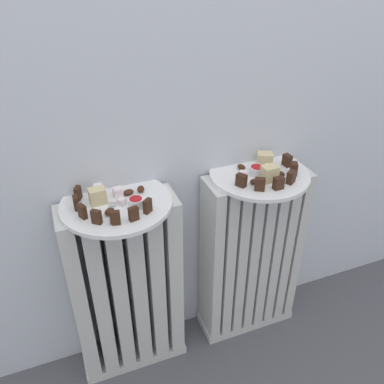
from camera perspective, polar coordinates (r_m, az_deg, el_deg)
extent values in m
cube|color=silver|center=(1.53, -8.23, -21.57)|extent=(0.35, 0.13, 0.03)
cube|color=silver|center=(1.28, -15.83, -14.46)|extent=(0.04, 0.13, 0.61)
cube|color=silver|center=(1.28, -13.22, -13.95)|extent=(0.04, 0.13, 0.61)
cube|color=silver|center=(1.28, -10.63, -13.40)|extent=(0.04, 0.13, 0.61)
cube|color=silver|center=(1.29, -8.07, -12.84)|extent=(0.04, 0.13, 0.61)
cube|color=silver|center=(1.30, -5.55, -12.25)|extent=(0.04, 0.13, 0.61)
cube|color=silver|center=(1.31, -3.08, -11.65)|extent=(0.04, 0.13, 0.61)
cube|color=silver|center=(1.62, 7.53, -17.12)|extent=(0.35, 0.13, 0.03)
cube|color=silver|center=(1.34, 2.69, -10.17)|extent=(0.03, 0.13, 0.61)
cube|color=silver|center=(1.36, 4.39, -9.71)|extent=(0.03, 0.13, 0.61)
cube|color=silver|center=(1.37, 6.05, -9.25)|extent=(0.03, 0.13, 0.61)
cube|color=silver|center=(1.39, 7.66, -8.79)|extent=(0.03, 0.13, 0.61)
cube|color=silver|center=(1.41, 9.24, -8.34)|extent=(0.03, 0.13, 0.61)
cube|color=silver|center=(1.43, 10.77, -7.90)|extent=(0.03, 0.13, 0.61)
cube|color=silver|center=(1.44, 12.25, -7.46)|extent=(0.03, 0.13, 0.61)
cube|color=silver|center=(1.47, 13.70, -7.03)|extent=(0.03, 0.13, 0.61)
cylinder|color=white|center=(1.09, -10.76, -1.57)|extent=(0.30, 0.30, 0.01)
cylinder|color=white|center=(1.22, 9.60, 2.52)|extent=(0.30, 0.30, 0.01)
cube|color=#382114|center=(1.11, -16.03, -0.18)|extent=(0.02, 0.03, 0.04)
cube|color=#382114|center=(1.07, -16.29, -1.50)|extent=(0.01, 0.02, 0.04)
cube|color=#382114|center=(1.03, -15.43, -2.70)|extent=(0.02, 0.03, 0.04)
cube|color=#382114|center=(1.00, -13.53, -3.50)|extent=(0.03, 0.03, 0.04)
cube|color=#382114|center=(0.99, -10.96, -3.65)|extent=(0.03, 0.02, 0.04)
cube|color=#382114|center=(1.00, -8.36, -3.10)|extent=(0.03, 0.02, 0.04)
cube|color=#382114|center=(1.02, -6.39, -2.00)|extent=(0.03, 0.03, 0.04)
cube|color=beige|center=(1.08, -13.37, -0.58)|extent=(0.05, 0.03, 0.04)
cube|color=white|center=(1.10, -10.58, 0.01)|extent=(0.03, 0.03, 0.02)
cube|color=white|center=(1.06, -10.04, -1.37)|extent=(0.03, 0.03, 0.02)
cube|color=white|center=(1.13, -13.29, 0.47)|extent=(0.02, 0.02, 0.02)
ellipsoid|color=#3D1E0F|center=(1.10, -9.09, -0.05)|extent=(0.03, 0.02, 0.02)
ellipsoid|color=#3D1E0F|center=(1.03, -11.73, -2.76)|extent=(0.04, 0.03, 0.02)
ellipsoid|color=#3D1E0F|center=(1.11, -7.36, 0.43)|extent=(0.03, 0.03, 0.02)
cylinder|color=white|center=(1.05, -8.02, -1.52)|extent=(0.04, 0.04, 0.02)
cylinder|color=#B21419|center=(1.05, -8.05, -1.23)|extent=(0.03, 0.03, 0.01)
cube|color=#382114|center=(1.13, 7.08, 1.67)|extent=(0.03, 0.03, 0.04)
cube|color=#382114|center=(1.12, 9.69, 1.09)|extent=(0.03, 0.03, 0.04)
cube|color=#382114|center=(1.14, 12.29, 1.26)|extent=(0.03, 0.02, 0.04)
cube|color=#382114|center=(1.17, 14.01, 2.08)|extent=(0.03, 0.03, 0.04)
cube|color=#382114|center=(1.22, 14.39, 3.26)|extent=(0.03, 0.03, 0.04)
cube|color=#382114|center=(1.26, 13.46, 4.43)|extent=(0.02, 0.03, 0.04)
cube|color=beige|center=(1.25, 10.40, 4.61)|extent=(0.05, 0.05, 0.04)
cube|color=beige|center=(1.17, 11.05, 2.61)|extent=(0.05, 0.04, 0.05)
cube|color=white|center=(1.18, 7.32, 2.55)|extent=(0.03, 0.03, 0.02)
cube|color=white|center=(1.22, 10.75, 3.28)|extent=(0.03, 0.03, 0.02)
ellipsoid|color=#3D1E0F|center=(1.21, 12.52, 2.59)|extent=(0.03, 0.03, 0.02)
ellipsoid|color=#3D1E0F|center=(1.15, 8.97, 1.50)|extent=(0.03, 0.02, 0.02)
ellipsoid|color=#3D1E0F|center=(1.22, 7.08, 3.59)|extent=(0.03, 0.03, 0.02)
cylinder|color=white|center=(1.20, 9.29, 3.02)|extent=(0.05, 0.05, 0.03)
cylinder|color=#B21419|center=(1.20, 9.32, 3.30)|extent=(0.04, 0.04, 0.01)
cube|color=#B7B7BC|center=(1.02, -11.49, -3.58)|extent=(0.03, 0.07, 0.00)
cube|color=#B7B7BC|center=(1.07, -11.36, -1.78)|extent=(0.02, 0.03, 0.00)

